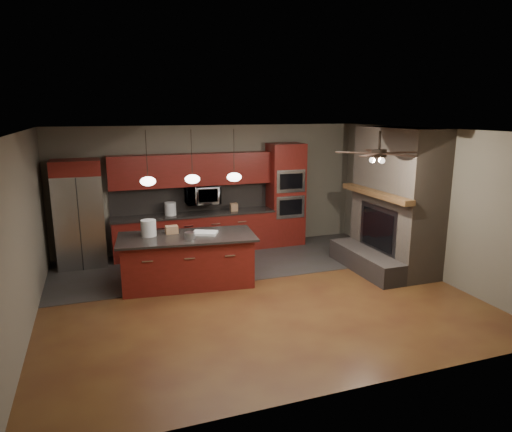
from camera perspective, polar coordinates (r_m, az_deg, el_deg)
name	(u,v)px	position (r m, az deg, el deg)	size (l,w,h in m)	color
ground	(255,294)	(8.04, -0.09, -9.71)	(7.00, 7.00, 0.00)	brown
ceiling	(255,130)	(7.42, -0.10, 10.65)	(7.00, 6.00, 0.02)	white
back_wall	(212,188)	(10.44, -5.57, 3.54)	(7.00, 0.02, 2.80)	#655F51
right_wall	(427,202)	(9.35, 20.60, 1.66)	(0.02, 6.00, 2.80)	#655F51
left_wall	(23,234)	(7.28, -27.10, -2.00)	(0.02, 6.00, 2.80)	#655F51
slate_tile_patch	(227,262)	(9.65, -3.66, -5.77)	(7.00, 2.40, 0.01)	#2F2C2A
fireplace_column	(394,205)	(9.39, 16.83, 1.34)	(1.30, 2.10, 2.80)	brown
back_cabinetry	(194,213)	(10.19, -7.75, 0.34)	(3.59, 0.64, 2.20)	maroon
oven_tower	(286,195)	(10.72, 3.72, 2.69)	(0.80, 0.63, 2.38)	maroon
microwave	(202,195)	(10.15, -6.73, 2.67)	(0.73, 0.41, 0.50)	silver
refrigerator	(79,214)	(9.83, -21.22, 0.26)	(0.94, 0.75, 2.17)	silver
kitchen_island	(188,260)	(8.41, -8.54, -5.45)	(2.54, 1.38, 0.92)	maroon
white_bucket	(148,228)	(8.36, -13.29, -1.47)	(0.27, 0.27, 0.29)	silver
paint_can	(190,236)	(8.05, -8.29, -2.44)	(0.18, 0.18, 0.12)	#A8A8AD
paint_tray	(205,233)	(8.34, -6.40, -2.11)	(0.43, 0.30, 0.04)	white
cardboard_box	(172,230)	(8.46, -10.49, -1.69)	(0.22, 0.16, 0.14)	#9E7551
counter_bucket	(170,209)	(10.02, -10.66, 0.89)	(0.25, 0.25, 0.28)	silver
counter_box	(234,207)	(10.29, -2.79, 1.12)	(0.16, 0.12, 0.18)	#A07552
pendant_left	(148,181)	(7.82, -13.35, 4.28)	(0.26, 0.26, 0.92)	black
pendant_center	(192,179)	(7.94, -7.95, 4.62)	(0.26, 0.26, 0.92)	black
pendant_right	(234,177)	(8.12, -2.75, 4.92)	(0.26, 0.26, 0.92)	black
ceiling_fan	(379,153)	(7.55, 15.12, 7.64)	(1.27, 1.33, 0.41)	black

